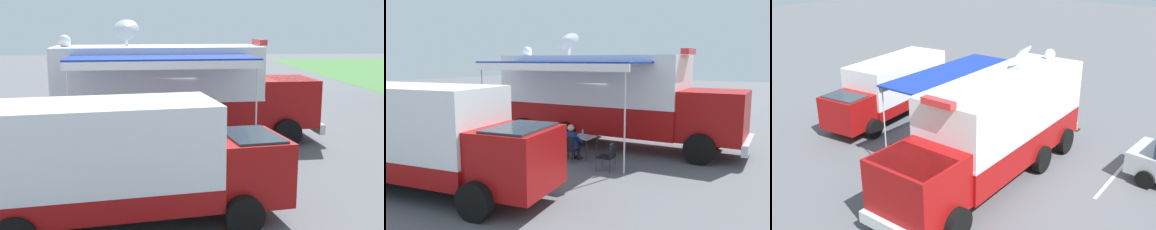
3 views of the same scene
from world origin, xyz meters
The scene contains 13 objects.
ground_plane centered at (0.00, 0.00, 0.00)m, with size 100.00×100.00×0.00m, color #5B5B60.
lot_stripe centered at (-3.43, -2.48, 0.00)m, with size 0.12×4.80×0.01m, color silver.
command_truck centered at (0.00, 0.75, 1.94)m, with size 5.19×9.59×4.53m.
folding_table centered at (2.22, 0.84, 0.67)m, with size 0.83×0.83×0.73m.
water_bottle centered at (2.10, 0.78, 0.83)m, with size 0.07×0.07×0.22m.
folding_chair_at_table centered at (3.02, 0.83, 0.51)m, with size 0.50×0.50×0.87m.
folding_chair_beside_table centered at (2.48, -0.01, 0.51)m, with size 0.50×0.50×0.87m.
folding_chair_spare_by_truck centered at (3.19, 2.36, 0.51)m, with size 0.51×0.51×0.87m.
seated_responder centered at (2.83, 0.82, 0.65)m, with size 0.67×0.57×1.25m.
trash_bin centered at (4.03, -2.27, 0.46)m, with size 0.57×0.57×0.91m.
traffic_cone centered at (-0.46, -4.96, 0.28)m, with size 0.36×0.36×0.58m.
support_truck centered at (7.23, -0.97, 1.39)m, with size 3.13×7.03×2.70m.
car_behind_truck centered at (-5.83, -2.67, 0.88)m, with size 4.27×2.14×1.76m.
Camera 2 is at (13.21, 7.42, 3.34)m, focal length 35.66 mm.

